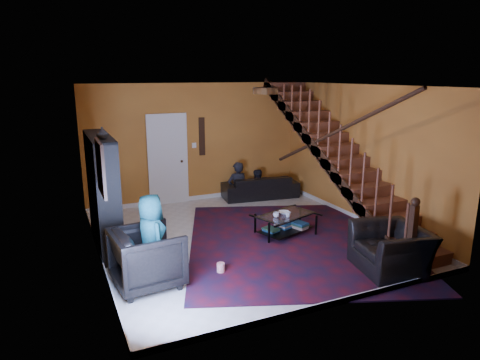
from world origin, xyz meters
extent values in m
plane|color=beige|center=(0.00, 0.00, 0.00)|extent=(5.50, 5.50, 0.00)
plane|color=#C2792B|center=(0.00, 2.75, 1.40)|extent=(5.20, 0.00, 5.20)
plane|color=#C2792B|center=(0.00, -2.75, 1.40)|extent=(5.20, 0.00, 5.20)
plane|color=#C2792B|center=(-2.60, 0.00, 1.40)|extent=(0.00, 5.50, 5.50)
plane|color=#C2792B|center=(2.60, 0.00, 1.40)|extent=(0.00, 5.50, 5.50)
plane|color=white|center=(0.00, 0.00, 2.80)|extent=(5.50, 5.50, 0.00)
cube|color=silver|center=(0.00, 2.74, 0.05)|extent=(5.20, 0.02, 0.10)
cube|color=silver|center=(-2.59, 0.00, 0.05)|extent=(0.02, 5.50, 0.10)
cube|color=#C2792B|center=(2.12, 0.00, 1.32)|extent=(0.95, 4.92, 2.83)
cube|color=black|center=(1.67, 0.00, 1.40)|extent=(0.04, 5.02, 3.02)
cylinder|color=black|center=(1.70, 0.00, 1.85)|extent=(0.07, 4.20, 2.44)
cube|color=black|center=(1.70, -2.40, 0.55)|extent=(0.10, 0.10, 1.10)
cube|color=black|center=(-2.41, 0.60, 1.00)|extent=(0.35, 1.80, 2.00)
cube|color=black|center=(-2.41, 0.60, 0.40)|extent=(0.35, 1.72, 0.03)
cube|color=black|center=(-2.41, 0.60, 1.16)|extent=(0.35, 1.72, 0.03)
cube|color=silver|center=(-0.70, 2.73, 1.02)|extent=(0.82, 0.05, 2.05)
cube|color=maroon|center=(-2.57, -0.90, 1.75)|extent=(0.04, 0.74, 0.74)
cube|color=black|center=(0.15, 2.73, 1.55)|extent=(0.14, 0.03, 0.90)
cylinder|color=#3F2814|center=(0.00, -0.80, 2.74)|extent=(0.40, 0.40, 0.10)
cube|color=#420B17|center=(0.76, -0.61, 0.01)|extent=(5.07, 5.39, 0.02)
imported|color=black|center=(1.50, 2.30, 0.27)|extent=(1.94, 0.97, 0.54)
imported|color=black|center=(-2.05, -1.14, 0.43)|extent=(1.03, 1.01, 0.86)
imported|color=black|center=(1.50, -2.21, 0.36)|extent=(1.16, 1.26, 0.71)
imported|color=black|center=(0.91, 2.35, 0.24)|extent=(0.52, 0.35, 1.39)
imported|color=black|center=(1.42, 2.35, 0.13)|extent=(0.58, 0.46, 1.16)
imported|color=#1C656C|center=(-1.95, -1.00, 0.66)|extent=(0.55, 0.72, 1.33)
cube|color=black|center=(0.28, -0.48, 0.20)|extent=(0.04, 0.04, 0.40)
cube|color=black|center=(1.29, -0.48, 0.20)|extent=(0.04, 0.04, 0.40)
cube|color=black|center=(0.28, 0.09, 0.20)|extent=(0.04, 0.04, 0.40)
cube|color=black|center=(1.29, 0.09, 0.20)|extent=(0.04, 0.04, 0.40)
cube|color=black|center=(0.78, -0.20, 0.11)|extent=(1.14, 0.87, 0.02)
cube|color=silver|center=(0.78, -0.20, 0.40)|extent=(1.22, 0.95, 0.02)
imported|color=#999999|center=(0.54, -0.27, 0.45)|extent=(0.15, 0.15, 0.09)
imported|color=#999999|center=(0.74, -0.34, 0.46)|extent=(0.11, 0.11, 0.10)
imported|color=#999999|center=(0.76, -0.16, 0.43)|extent=(0.27, 0.27, 0.05)
imported|color=#999999|center=(-2.41, 0.10, 2.10)|extent=(0.18, 0.18, 0.19)
cylinder|color=red|center=(-0.95, -1.21, 0.09)|extent=(0.16, 0.16, 0.14)
camera|label=1|loc=(-3.16, -6.87, 2.99)|focal=32.00mm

